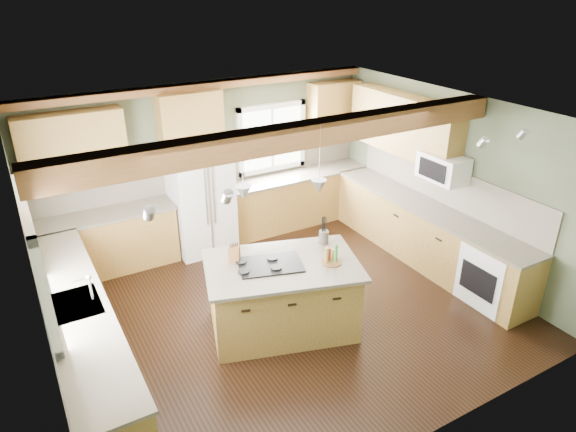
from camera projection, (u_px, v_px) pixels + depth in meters
floor at (285, 309)px, 6.86m from camera, size 5.60×5.60×0.00m
ceiling at (284, 117)px, 5.75m from camera, size 5.60×5.60×0.00m
wall_back at (208, 163)px, 8.27m from camera, size 5.60×0.00×5.60m
wall_left at (37, 283)px, 5.04m from camera, size 0.00×5.00×5.00m
wall_right at (449, 180)px, 7.57m from camera, size 0.00×5.00×5.00m
ceiling_beam at (299, 135)px, 5.55m from camera, size 5.55×0.26×0.26m
soffit_trim at (205, 86)px, 7.66m from camera, size 5.55×0.20×0.10m
backsplash_back at (209, 168)px, 8.29m from camera, size 5.58×0.03×0.58m
backsplash_right at (445, 185)px, 7.64m from camera, size 0.03×3.70×0.58m
base_cab_back_left at (106, 243)px, 7.59m from camera, size 2.02×0.60×0.88m
counter_back_left at (101, 215)px, 7.40m from camera, size 2.06×0.64×0.04m
base_cab_back_right at (296, 200)px, 9.07m from camera, size 2.62×0.60×0.88m
counter_back_right at (297, 175)px, 8.87m from camera, size 2.66×0.64×0.04m
base_cab_left at (83, 340)px, 5.59m from camera, size 0.60×3.70×0.88m
counter_left at (75, 305)px, 5.39m from camera, size 0.64×3.74×0.04m
base_cab_right at (425, 235)px, 7.84m from camera, size 0.60×3.70×0.88m
counter_right at (429, 208)px, 7.64m from camera, size 0.64×3.74×0.04m
upper_cab_back_left at (72, 145)px, 6.95m from camera, size 1.40×0.35×0.90m
upper_cab_over_fridge at (190, 115)px, 7.63m from camera, size 0.96×0.35×0.70m
upper_cab_right at (403, 124)px, 7.92m from camera, size 0.35×2.20×0.90m
upper_cab_back_corner at (334, 108)px, 8.89m from camera, size 0.90×0.35×0.90m
window_left at (33, 258)px, 4.99m from camera, size 0.04×1.60×1.05m
window_back at (271, 138)px, 8.66m from camera, size 1.10×0.04×1.00m
sink at (75, 305)px, 5.39m from camera, size 0.50×0.65×0.03m
faucet at (91, 288)px, 5.41m from camera, size 0.02×0.02×0.28m
dishwasher at (111, 422)px, 4.58m from camera, size 0.60×0.60×0.84m
oven at (493, 275)px, 6.82m from camera, size 0.60×0.72×0.84m
microwave at (443, 168)px, 7.32m from camera, size 0.40×0.70×0.38m
pendant_left at (243, 193)px, 5.62m from camera, size 0.18×0.18×0.16m
pendant_right at (319, 186)px, 5.79m from camera, size 0.18×0.18×0.16m
refrigerator at (201, 197)px, 8.00m from camera, size 0.90×0.74×1.80m
island at (282, 298)px, 6.32m from camera, size 1.95×1.51×0.88m
island_top at (282, 265)px, 6.13m from camera, size 2.09×1.65×0.04m
cooktop at (270, 265)px, 6.08m from camera, size 0.86×0.69×0.02m
knife_block at (234, 254)px, 6.11m from camera, size 0.16×0.15×0.21m
utensil_crock at (324, 237)px, 6.57m from camera, size 0.17×0.17×0.17m
bottle_tray at (332, 254)px, 6.10m from camera, size 0.28×0.28×0.23m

